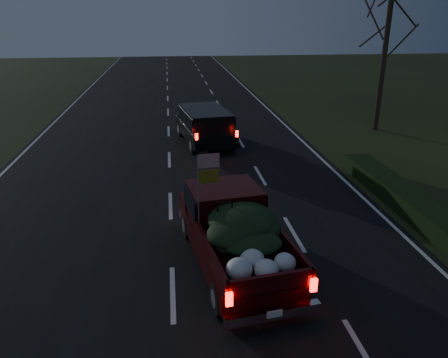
{
  "coord_description": "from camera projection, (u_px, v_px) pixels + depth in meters",
  "views": [
    {
      "loc": [
        0.12,
        -8.61,
        6.11
      ],
      "look_at": [
        1.69,
        3.93,
        1.3
      ],
      "focal_mm": 35.0,
      "sensor_mm": 36.0,
      "label": 1
    }
  ],
  "objects": [
    {
      "name": "ground",
      "position": [
        173.0,
        294.0,
        10.14
      ],
      "size": [
        120.0,
        120.0,
        0.0
      ],
      "primitive_type": "plane",
      "color": "black",
      "rests_on": "ground"
    },
    {
      "name": "road_asphalt",
      "position": [
        173.0,
        294.0,
        10.14
      ],
      "size": [
        14.0,
        120.0,
        0.02
      ],
      "primitive_type": "cube",
      "color": "black",
      "rests_on": "ground"
    },
    {
      "name": "hedge_row",
      "position": [
        420.0,
        210.0,
        13.72
      ],
      "size": [
        1.0,
        10.0,
        0.6
      ],
      "primitive_type": "cube",
      "color": "black",
      "rests_on": "ground"
    },
    {
      "name": "bare_tree_far",
      "position": [
        387.0,
        31.0,
        22.6
      ],
      "size": [
        3.6,
        3.6,
        7.0
      ],
      "color": "black",
      "rests_on": "ground"
    },
    {
      "name": "pickup_truck",
      "position": [
        234.0,
        228.0,
        11.05
      ],
      "size": [
        2.67,
        5.38,
        2.71
      ],
      "rotation": [
        0.0,
        0.0,
        0.14
      ],
      "color": "#350708",
      "rests_on": "ground"
    },
    {
      "name": "lead_suv",
      "position": [
        205.0,
        122.0,
        21.45
      ],
      "size": [
        2.78,
        5.21,
        1.42
      ],
      "rotation": [
        0.0,
        0.0,
        0.15
      ],
      "color": "black",
      "rests_on": "ground"
    }
  ]
}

